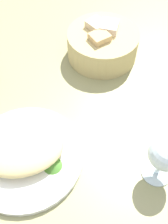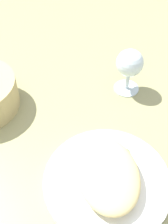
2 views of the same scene
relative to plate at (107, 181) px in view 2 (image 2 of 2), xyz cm
name	(u,v)px [view 2 (image 2 of 2)]	position (x,y,z in cm)	size (l,w,h in cm)	color
ground_plane	(53,137)	(14.85, 7.28, -1.70)	(140.00, 140.00, 2.00)	#969462
plate	(107,181)	(0.00, 0.00, 0.00)	(24.50, 24.50, 1.40)	white
omelette	(108,174)	(0.00, 0.00, 2.75)	(16.71, 11.74, 4.10)	#F3D98D
lettuce_garnish	(122,153)	(4.41, -4.74, 1.43)	(3.99, 3.99, 1.47)	#4B882F
wine_glass_near	(130,65)	(23.53, -14.27, 6.89)	(6.60, 6.60, 11.57)	silver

